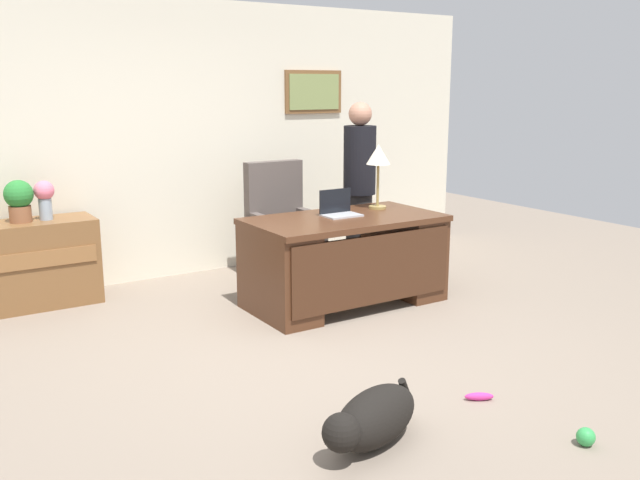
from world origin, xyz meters
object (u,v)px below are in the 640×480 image
object	(u,v)px
person_standing	(359,187)
dog_lying	(372,418)
dog_toy_ball	(586,437)
vase_with_flowers	(44,196)
laptop	(339,209)
credenza	(19,266)
desk	(346,258)
dog_toy_bone	(479,396)
armchair	(282,229)
potted_plant	(19,199)
desk_lamp	(378,159)

from	to	relation	value
person_standing	dog_lying	xyz separation A→B (m)	(-1.95, -2.85, -0.74)
dog_lying	dog_toy_ball	distance (m)	1.15
dog_lying	vase_with_flowers	bearing A→B (deg)	104.18
laptop	credenza	bearing A→B (deg)	151.58
desk	dog_toy_bone	distance (m)	2.09
credenza	laptop	xyz separation A→B (m)	(2.42, -1.31, 0.46)
dog_lying	person_standing	bearing A→B (deg)	55.62
armchair	dog_toy_bone	xyz separation A→B (m)	(-0.33, -3.03, -0.48)
desk	potted_plant	xyz separation A→B (m)	(-2.37, 1.42, 0.53)
armchair	potted_plant	bearing A→B (deg)	169.89
credenza	potted_plant	distance (m)	0.57
desk	credenza	world-z (taller)	desk
vase_with_flowers	person_standing	bearing A→B (deg)	-13.34
armchair	vase_with_flowers	distance (m)	2.18
vase_with_flowers	potted_plant	size ratio (longest dim) A/B	0.94
credenza	dog_lying	size ratio (longest dim) A/B	1.68
person_standing	desk_lamp	size ratio (longest dim) A/B	2.94
armchair	vase_with_flowers	world-z (taller)	armchair
vase_with_flowers	potted_plant	bearing A→B (deg)	180.00
person_standing	dog_lying	world-z (taller)	person_standing
person_standing	laptop	xyz separation A→B (m)	(-0.68, -0.64, -0.06)
person_standing	potted_plant	xyz separation A→B (m)	(-3.04, 0.67, 0.05)
laptop	dog_toy_bone	xyz separation A→B (m)	(-0.39, -2.13, -0.81)
laptop	dog_toy_ball	world-z (taller)	laptop
desk_lamp	dog_toy_ball	world-z (taller)	desk_lamp
dog_toy_ball	credenza	bearing A→B (deg)	117.00
potted_plant	dog_toy_ball	world-z (taller)	potted_plant
desk	vase_with_flowers	size ratio (longest dim) A/B	4.93
person_standing	dog_toy_ball	xyz separation A→B (m)	(-0.99, -3.47, -0.84)
laptop	vase_with_flowers	xyz separation A→B (m)	(-2.16, 1.31, 0.12)
potted_plant	dog_toy_bone	bearing A→B (deg)	-60.18
potted_plant	dog_toy_bone	distance (m)	4.07
vase_with_flowers	desk	bearing A→B (deg)	-33.29
person_standing	vase_with_flowers	bearing A→B (deg)	166.66
dog_lying	laptop	xyz separation A→B (m)	(1.27, 2.21, 0.68)
armchair	desk_lamp	xyz separation A→B (m)	(0.56, -0.80, 0.73)
dog_lying	laptop	world-z (taller)	laptop
desk	person_standing	size ratio (longest dim) A/B	0.97
armchair	dog_lying	bearing A→B (deg)	-111.24
laptop	dog_toy_bone	bearing A→B (deg)	-100.50
desk_lamp	credenza	bearing A→B (deg)	157.39
credenza	potted_plant	size ratio (longest dim) A/B	3.59
laptop	desk_lamp	bearing A→B (deg)	11.04
dog_lying	desk_lamp	xyz separation A→B (m)	(1.77, 2.31, 1.08)
desk	dog_lying	xyz separation A→B (m)	(-1.28, -2.10, -0.26)
desk_lamp	dog_toy_bone	size ratio (longest dim) A/B	3.28
vase_with_flowers	desk_lamp	bearing A→B (deg)	-24.59
armchair	laptop	xyz separation A→B (m)	(0.06, -0.90, 0.32)
dog_lying	laptop	size ratio (longest dim) A/B	2.41
vase_with_flowers	dog_lying	bearing A→B (deg)	-75.82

